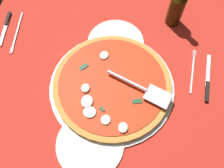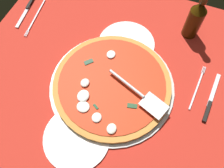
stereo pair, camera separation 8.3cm
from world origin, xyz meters
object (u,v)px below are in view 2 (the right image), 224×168
(dinner_plate_left, at_px, (126,44))
(dinner_plate_right, at_px, (77,137))
(place_setting_near, at_px, (31,14))
(place_setting_far, at_px, (204,95))
(pizza_server, at_px, (140,94))
(beer_bottle, at_px, (196,18))
(pizza, at_px, (112,84))

(dinner_plate_left, bearing_deg, dinner_plate_right, -2.85)
(place_setting_near, relative_size, place_setting_far, 0.99)
(pizza_server, distance_m, beer_bottle, 0.38)
(pizza_server, xyz_separation_m, beer_bottle, (-0.36, 0.10, 0.05))
(place_setting_far, bearing_deg, place_setting_near, 86.83)
(pizza, bearing_deg, beer_bottle, 149.30)
(dinner_plate_left, height_order, beer_bottle, beer_bottle)
(pizza, distance_m, beer_bottle, 0.41)
(dinner_plate_left, relative_size, pizza, 0.53)
(beer_bottle, bearing_deg, place_setting_far, 24.23)
(beer_bottle, bearing_deg, dinner_plate_left, -56.46)
(dinner_plate_right, relative_size, place_setting_far, 1.01)
(dinner_plate_left, bearing_deg, place_setting_far, 72.18)
(place_setting_near, distance_m, beer_bottle, 0.69)
(pizza, xyz_separation_m, beer_bottle, (-0.35, 0.21, 0.07))
(dinner_plate_right, xyz_separation_m, pizza, (-0.22, 0.04, 0.02))
(pizza_server, bearing_deg, beer_bottle, 95.42)
(place_setting_near, bearing_deg, place_setting_far, 75.06)
(place_setting_near, height_order, place_setting_far, same)
(place_setting_near, relative_size, beer_bottle, 0.89)
(pizza_server, height_order, beer_bottle, beer_bottle)
(dinner_plate_right, distance_m, place_setting_near, 0.60)
(beer_bottle, bearing_deg, pizza_server, -15.09)
(pizza_server, distance_m, place_setting_near, 0.61)
(place_setting_near, bearing_deg, dinner_plate_right, 38.28)
(place_setting_near, bearing_deg, pizza, 59.42)
(place_setting_near, distance_m, place_setting_far, 0.79)
(pizza, relative_size, pizza_server, 1.79)
(dinner_plate_left, distance_m, place_setting_far, 0.36)
(dinner_plate_right, bearing_deg, pizza_server, 144.69)
(dinner_plate_right, xyz_separation_m, beer_bottle, (-0.57, 0.24, 0.09))
(dinner_plate_right, height_order, pizza, pizza)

